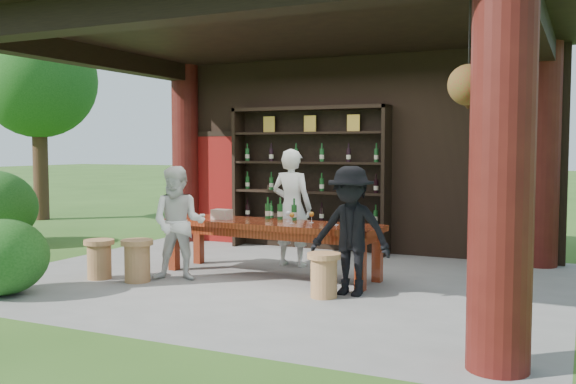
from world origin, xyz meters
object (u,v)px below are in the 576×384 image
at_px(tasting_table, 271,230).
at_px(stool_far_left, 99,258).
at_px(host, 292,208).
at_px(guest_woman, 179,223).
at_px(napkin_basket, 222,214).
at_px(stool_near_right, 324,274).
at_px(wine_shelf, 309,179).
at_px(guest_man, 351,231).
at_px(stool_near_left, 137,259).

distance_m(tasting_table, stool_far_left, 2.35).
relative_size(tasting_table, host, 1.81).
relative_size(guest_woman, napkin_basket, 5.85).
bearing_deg(stool_near_right, guest_woman, 176.98).
height_order(wine_shelf, guest_man, wine_shelf).
bearing_deg(stool_near_right, host, 125.27).
height_order(stool_far_left, guest_woman, guest_woman).
bearing_deg(tasting_table, guest_man, -24.71).
height_order(wine_shelf, stool_near_right, wine_shelf).
distance_m(wine_shelf, stool_far_left, 3.89).
relative_size(tasting_table, guest_man, 2.04).
bearing_deg(stool_near_left, napkin_basket, 58.73).
distance_m(stool_near_left, host, 2.41).
relative_size(stool_far_left, napkin_basket, 2.04).
height_order(stool_near_right, stool_far_left, stool_far_left).
distance_m(tasting_table, napkin_basket, 0.79).
relative_size(stool_near_left, guest_woman, 0.37).
bearing_deg(guest_woman, tasting_table, 16.98).
distance_m(tasting_table, stool_near_left, 1.83).
height_order(wine_shelf, napkin_basket, wine_shelf).
distance_m(stool_far_left, host, 2.83).
relative_size(wine_shelf, guest_man, 1.80).
bearing_deg(host, guest_man, 138.20).
bearing_deg(tasting_table, guest_woman, -141.60).
height_order(stool_near_right, guest_woman, guest_woman).
relative_size(tasting_table, stool_far_left, 5.95).
bearing_deg(tasting_table, stool_far_left, -149.69).
relative_size(stool_near_left, stool_far_left, 1.05).
distance_m(host, guest_man, 2.02).
bearing_deg(stool_far_left, stool_near_left, 5.74).
height_order(host, napkin_basket, host).
height_order(guest_woman, napkin_basket, guest_woman).
distance_m(stool_far_left, guest_woman, 1.19).
bearing_deg(stool_far_left, guest_woman, 21.00).
xyz_separation_m(stool_near_left, stool_far_left, (-0.59, -0.06, -0.01)).
xyz_separation_m(wine_shelf, napkin_basket, (-0.36, -2.29, -0.41)).
bearing_deg(stool_near_right, wine_shelf, 116.13).
bearing_deg(napkin_basket, stool_near_left, -121.27).
bearing_deg(napkin_basket, tasting_table, 2.95).
height_order(stool_near_right, host, host).
xyz_separation_m(host, guest_man, (1.43, -1.43, -0.10)).
relative_size(tasting_table, stool_near_left, 5.66).
relative_size(guest_man, napkin_basket, 5.95).
height_order(stool_near_left, stool_near_right, stool_near_left).
bearing_deg(wine_shelf, stool_far_left, -115.11).
height_order(tasting_table, stool_near_left, tasting_table).
distance_m(wine_shelf, guest_woman, 3.12).
bearing_deg(stool_near_right, stool_far_left, -174.94).
bearing_deg(napkin_basket, guest_woman, -106.62).
xyz_separation_m(stool_near_left, napkin_basket, (0.65, 1.07, 0.52)).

